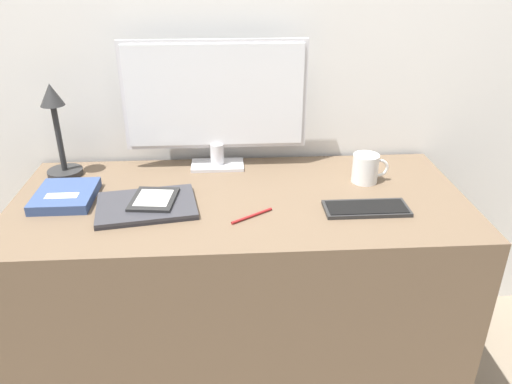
{
  "coord_description": "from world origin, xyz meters",
  "views": [
    {
      "loc": [
        -0.04,
        -1.25,
        1.47
      ],
      "look_at": [
        0.05,
        0.11,
        0.8
      ],
      "focal_mm": 35.0,
      "sensor_mm": 36.0,
      "label": 1
    }
  ],
  "objects_px": {
    "monitor": "(215,101)",
    "keyboard": "(366,208)",
    "laptop": "(147,206)",
    "desk_lamp": "(57,127)",
    "pen": "(252,216)",
    "ereader": "(154,199)",
    "notebook": "(65,196)",
    "coffee_mug": "(366,168)"
  },
  "relations": [
    {
      "from": "monitor",
      "to": "ereader",
      "type": "bearing_deg",
      "value": -123.18
    },
    {
      "from": "monitor",
      "to": "laptop",
      "type": "xyz_separation_m",
      "value": [
        -0.22,
        -0.32,
        -0.24
      ]
    },
    {
      "from": "laptop",
      "to": "pen",
      "type": "xyz_separation_m",
      "value": [
        0.33,
        -0.08,
        -0.0
      ]
    },
    {
      "from": "keyboard",
      "to": "desk_lamp",
      "type": "distance_m",
      "value": 1.07
    },
    {
      "from": "ereader",
      "to": "notebook",
      "type": "xyz_separation_m",
      "value": [
        -0.29,
        0.06,
        -0.01
      ]
    },
    {
      "from": "ereader",
      "to": "monitor",
      "type": "bearing_deg",
      "value": 56.82
    },
    {
      "from": "notebook",
      "to": "desk_lamp",
      "type": "bearing_deg",
      "value": 105.66
    },
    {
      "from": "keyboard",
      "to": "notebook",
      "type": "bearing_deg",
      "value": 172.25
    },
    {
      "from": "monitor",
      "to": "notebook",
      "type": "xyz_separation_m",
      "value": [
        -0.49,
        -0.25,
        -0.23
      ]
    },
    {
      "from": "monitor",
      "to": "keyboard",
      "type": "height_order",
      "value": "monitor"
    },
    {
      "from": "monitor",
      "to": "pen",
      "type": "bearing_deg",
      "value": -74.97
    },
    {
      "from": "laptop",
      "to": "ereader",
      "type": "xyz_separation_m",
      "value": [
        0.02,
        0.02,
        0.01
      ]
    },
    {
      "from": "laptop",
      "to": "coffee_mug",
      "type": "distance_m",
      "value": 0.75
    },
    {
      "from": "monitor",
      "to": "keyboard",
      "type": "bearing_deg",
      "value": -39.02
    },
    {
      "from": "monitor",
      "to": "laptop",
      "type": "relative_size",
      "value": 1.94
    },
    {
      "from": "laptop",
      "to": "desk_lamp",
      "type": "distance_m",
      "value": 0.46
    },
    {
      "from": "laptop",
      "to": "pen",
      "type": "height_order",
      "value": "laptop"
    },
    {
      "from": "laptop",
      "to": "desk_lamp",
      "type": "height_order",
      "value": "desk_lamp"
    },
    {
      "from": "desk_lamp",
      "to": "pen",
      "type": "bearing_deg",
      "value": -28.51
    },
    {
      "from": "pen",
      "to": "laptop",
      "type": "bearing_deg",
      "value": 166.65
    },
    {
      "from": "keyboard",
      "to": "laptop",
      "type": "height_order",
      "value": "laptop"
    },
    {
      "from": "monitor",
      "to": "notebook",
      "type": "relative_size",
      "value": 3.03
    },
    {
      "from": "laptop",
      "to": "notebook",
      "type": "height_order",
      "value": "notebook"
    },
    {
      "from": "keyboard",
      "to": "notebook",
      "type": "xyz_separation_m",
      "value": [
        -0.95,
        0.13,
        0.01
      ]
    },
    {
      "from": "coffee_mug",
      "to": "keyboard",
      "type": "bearing_deg",
      "value": -103.5
    },
    {
      "from": "monitor",
      "to": "keyboard",
      "type": "xyz_separation_m",
      "value": [
        0.46,
        -0.37,
        -0.24
      ]
    },
    {
      "from": "monitor",
      "to": "keyboard",
      "type": "relative_size",
      "value": 2.47
    },
    {
      "from": "laptop",
      "to": "desk_lamp",
      "type": "relative_size",
      "value": 1.01
    },
    {
      "from": "desk_lamp",
      "to": "notebook",
      "type": "relative_size",
      "value": 1.55
    },
    {
      "from": "monitor",
      "to": "laptop",
      "type": "height_order",
      "value": "monitor"
    },
    {
      "from": "desk_lamp",
      "to": "laptop",
      "type": "bearing_deg",
      "value": -40.37
    },
    {
      "from": "laptop",
      "to": "ereader",
      "type": "bearing_deg",
      "value": 36.63
    },
    {
      "from": "monitor",
      "to": "pen",
      "type": "relative_size",
      "value": 5.0
    },
    {
      "from": "ereader",
      "to": "desk_lamp",
      "type": "relative_size",
      "value": 0.53
    },
    {
      "from": "monitor",
      "to": "coffee_mug",
      "type": "distance_m",
      "value": 0.57
    },
    {
      "from": "monitor",
      "to": "desk_lamp",
      "type": "xyz_separation_m",
      "value": [
        -0.54,
        -0.04,
        -0.07
      ]
    },
    {
      "from": "pen",
      "to": "desk_lamp",
      "type": "bearing_deg",
      "value": 151.49
    },
    {
      "from": "monitor",
      "to": "coffee_mug",
      "type": "xyz_separation_m",
      "value": [
        0.51,
        -0.17,
        -0.2
      ]
    },
    {
      "from": "notebook",
      "to": "coffee_mug",
      "type": "distance_m",
      "value": 1.0
    },
    {
      "from": "laptop",
      "to": "keyboard",
      "type": "bearing_deg",
      "value": -4.73
    },
    {
      "from": "monitor",
      "to": "desk_lamp",
      "type": "height_order",
      "value": "monitor"
    },
    {
      "from": "notebook",
      "to": "coffee_mug",
      "type": "bearing_deg",
      "value": 4.56
    }
  ]
}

